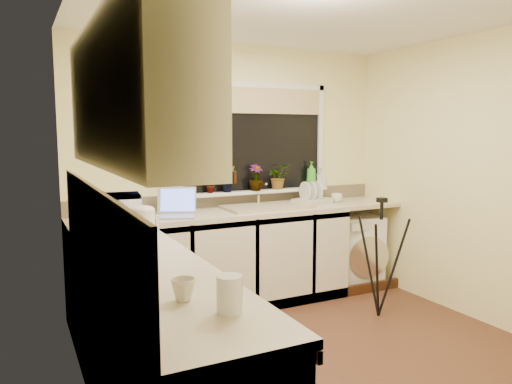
% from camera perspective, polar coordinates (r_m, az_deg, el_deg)
% --- Properties ---
extents(floor, '(3.20, 3.20, 0.00)m').
position_cam_1_polar(floor, '(3.80, 7.32, -18.22)').
color(floor, brown).
rests_on(floor, ground).
extents(ceiling, '(3.20, 3.20, 0.00)m').
position_cam_1_polar(ceiling, '(3.54, 7.98, 20.56)').
color(ceiling, white).
rests_on(ceiling, ground).
extents(wall_back, '(3.20, 0.00, 3.20)m').
position_cam_1_polar(wall_back, '(4.77, -2.52, 2.30)').
color(wall_back, '#FDF2A8').
rests_on(wall_back, ground).
extents(wall_left, '(0.00, 3.00, 3.00)m').
position_cam_1_polar(wall_left, '(2.89, -19.63, -1.18)').
color(wall_left, '#FDF2A8').
rests_on(wall_left, ground).
extents(wall_right, '(0.00, 3.00, 3.00)m').
position_cam_1_polar(wall_right, '(4.55, 24.55, 1.44)').
color(wall_right, '#FDF2A8').
rests_on(wall_right, ground).
extents(base_cabinet_back, '(2.55, 0.60, 0.86)m').
position_cam_1_polar(base_cabinet_back, '(4.51, -4.71, -8.26)').
color(base_cabinet_back, silver).
rests_on(base_cabinet_back, floor).
extents(base_cabinet_left, '(0.54, 2.40, 0.86)m').
position_cam_1_polar(base_cabinet_left, '(2.88, -11.95, -17.49)').
color(base_cabinet_left, silver).
rests_on(base_cabinet_left, floor).
extents(worktop_back, '(3.20, 0.60, 0.04)m').
position_cam_1_polar(worktop_back, '(4.54, -0.96, -2.32)').
color(worktop_back, beige).
rests_on(worktop_back, base_cabinet_back).
extents(worktop_left, '(0.60, 2.40, 0.04)m').
position_cam_1_polar(worktop_left, '(2.72, -12.19, -8.84)').
color(worktop_left, beige).
rests_on(worktop_left, base_cabinet_left).
extents(upper_cabinet, '(0.28, 1.90, 0.70)m').
position_cam_1_polar(upper_cabinet, '(2.45, -15.10, 11.07)').
color(upper_cabinet, silver).
rests_on(upper_cabinet, wall_left).
extents(splashback_left, '(0.02, 2.40, 0.45)m').
position_cam_1_polar(splashback_left, '(2.62, -18.47, -4.19)').
color(splashback_left, beige).
rests_on(splashback_left, wall_left).
extents(splashback_back, '(3.20, 0.02, 0.14)m').
position_cam_1_polar(splashback_back, '(4.79, -2.45, -0.76)').
color(splashback_back, beige).
rests_on(splashback_back, wall_back).
extents(window_glass, '(1.50, 0.02, 1.00)m').
position_cam_1_polar(window_glass, '(4.83, -0.29, 6.22)').
color(window_glass, black).
rests_on(window_glass, wall_back).
extents(window_blind, '(1.50, 0.02, 0.25)m').
position_cam_1_polar(window_blind, '(4.82, -0.16, 10.68)').
color(window_blind, tan).
rests_on(window_blind, wall_back).
extents(windowsill, '(1.60, 0.14, 0.03)m').
position_cam_1_polar(windowsill, '(4.81, 0.00, 0.07)').
color(windowsill, white).
rests_on(windowsill, wall_back).
extents(sink, '(0.82, 0.46, 0.03)m').
position_cam_1_polar(sink, '(4.63, 1.28, -1.74)').
color(sink, tan).
rests_on(sink, worktop_back).
extents(faucet, '(0.03, 0.03, 0.24)m').
position_cam_1_polar(faucet, '(4.77, 0.27, -0.17)').
color(faucet, silver).
rests_on(faucet, worktop_back).
extents(washing_machine, '(0.62, 0.61, 0.74)m').
position_cam_1_polar(washing_machine, '(5.34, 11.21, -6.61)').
color(washing_machine, white).
rests_on(washing_machine, floor).
extents(laptop, '(0.43, 0.43, 0.24)m').
position_cam_1_polar(laptop, '(4.24, -9.35, -1.94)').
color(laptop, '#A7A8B0').
rests_on(laptop, worktop_back).
extents(kettle, '(0.16, 0.16, 0.21)m').
position_cam_1_polar(kettle, '(3.31, -13.09, -3.82)').
color(kettle, white).
rests_on(kettle, worktop_left).
extents(dish_rack, '(0.43, 0.38, 0.05)m').
position_cam_1_polar(dish_rack, '(4.93, 6.61, -1.08)').
color(dish_rack, beige).
rests_on(dish_rack, worktop_back).
extents(tripod, '(0.66, 0.66, 1.06)m').
position_cam_1_polar(tripod, '(4.43, 14.34, -7.44)').
color(tripod, black).
rests_on(tripod, floor).
extents(glass_jug, '(0.11, 0.11, 0.15)m').
position_cam_1_polar(glass_jug, '(1.98, -3.12, -11.90)').
color(glass_jug, silver).
rests_on(glass_jug, worktop_left).
extents(steel_jar, '(0.08, 0.08, 0.11)m').
position_cam_1_polar(steel_jar, '(2.79, -14.39, -6.87)').
color(steel_jar, silver).
rests_on(steel_jar, worktop_left).
extents(microwave, '(0.38, 0.51, 0.26)m').
position_cam_1_polar(microwave, '(3.66, -15.81, -2.46)').
color(microwave, white).
rests_on(microwave, worktop_left).
extents(plant_a, '(0.14, 0.11, 0.23)m').
position_cam_1_polar(plant_a, '(4.58, -5.44, 1.31)').
color(plant_a, '#999999').
rests_on(plant_a, windowsill).
extents(plant_b, '(0.16, 0.14, 0.25)m').
position_cam_1_polar(plant_b, '(4.64, -3.23, 1.53)').
color(plant_b, '#999999').
rests_on(plant_b, windowsill).
extents(plant_c, '(0.15, 0.15, 0.26)m').
position_cam_1_polar(plant_c, '(4.75, -0.04, 1.72)').
color(plant_c, '#999999').
rests_on(plant_c, windowsill).
extents(plant_d, '(0.23, 0.20, 0.25)m').
position_cam_1_polar(plant_d, '(4.90, 2.62, 1.80)').
color(plant_d, '#999999').
rests_on(plant_d, windowsill).
extents(soap_bottle_green, '(0.12, 0.12, 0.27)m').
position_cam_1_polar(soap_bottle_green, '(5.10, 6.49, 2.09)').
color(soap_bottle_green, green).
rests_on(soap_bottle_green, windowsill).
extents(soap_bottle_clear, '(0.11, 0.12, 0.19)m').
position_cam_1_polar(soap_bottle_clear, '(5.18, 7.58, 1.73)').
color(soap_bottle_clear, '#999999').
rests_on(soap_bottle_clear, windowsill).
extents(cup_back, '(0.15, 0.15, 0.09)m').
position_cam_1_polar(cup_back, '(5.07, 9.42, -0.67)').
color(cup_back, white).
rests_on(cup_back, worktop_back).
extents(cup_left, '(0.12, 0.12, 0.10)m').
position_cam_1_polar(cup_left, '(2.14, -8.50, -11.25)').
color(cup_left, beige).
rests_on(cup_left, worktop_left).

